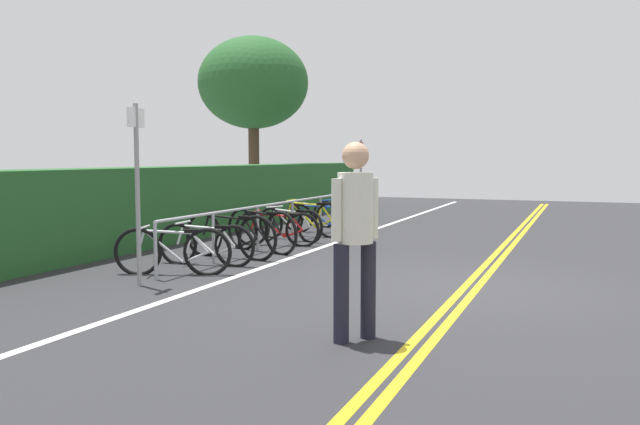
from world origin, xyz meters
TOP-DOWN VIEW (x-y plane):
  - ground_plane at (0.00, 0.00)m, footprint 35.53×13.26m
  - centre_line_yellow_inner at (0.00, -0.08)m, footprint 31.98×0.10m
  - centre_line_yellow_outer at (0.00, 0.08)m, footprint 31.98×0.10m
  - bike_lane_stripe_white at (0.00, 3.14)m, footprint 31.98×0.12m
  - bike_rack at (2.61, 4.02)m, footprint 7.42×0.05m
  - bicycle_0 at (-0.65, 4.04)m, footprint 0.67×1.60m
  - bicycle_1 at (0.24, 4.06)m, footprint 0.46×1.62m
  - bicycle_2 at (0.99, 4.07)m, footprint 0.46×1.83m
  - bicycle_3 at (1.79, 3.91)m, footprint 0.67×1.66m
  - bicycle_4 at (2.64, 4.02)m, footprint 0.46×1.64m
  - bicycle_5 at (3.48, 4.13)m, footprint 0.67×1.67m
  - bicycle_6 at (4.17, 4.01)m, footprint 0.46×1.80m
  - bicycle_7 at (4.99, 4.05)m, footprint 0.58×1.66m
  - bicycle_8 at (5.81, 3.89)m, footprint 0.54×1.60m
  - pedestrian at (-2.81, 0.58)m, footprint 0.41×0.32m
  - sign_post_near at (-1.48, 3.98)m, footprint 0.36×0.07m
  - sign_post_far at (7.27, 3.93)m, footprint 0.36×0.06m
  - hedge_backdrop at (4.11, 6.40)m, footprint 16.37×1.06m
  - tree_mid at (10.36, 8.58)m, footprint 3.50×3.50m

SIDE VIEW (x-z plane):
  - ground_plane at x=0.00m, z-range -0.05..0.00m
  - centre_line_yellow_inner at x=0.00m, z-range 0.00..0.00m
  - centre_line_yellow_outer at x=0.00m, z-range 0.00..0.00m
  - bike_lane_stripe_white at x=0.00m, z-range 0.00..0.00m
  - bicycle_4 at x=2.64m, z-range -0.02..0.65m
  - bicycle_7 at x=4.99m, z-range -0.02..0.66m
  - bicycle_1 at x=0.24m, z-range -0.02..0.66m
  - bicycle_5 at x=3.48m, z-range -0.02..0.66m
  - bicycle_8 at x=5.81m, z-range -0.02..0.67m
  - bicycle_0 at x=-0.65m, z-range -0.02..0.69m
  - bicycle_2 at x=0.99m, z-range -0.02..0.76m
  - bicycle_6 at x=4.17m, z-range -0.02..0.76m
  - bicycle_3 at x=1.79m, z-range -0.02..0.77m
  - bike_rack at x=2.61m, z-range 0.20..1.01m
  - hedge_backdrop at x=4.11m, z-range 0.00..1.46m
  - pedestrian at x=-2.81m, z-range 0.14..1.93m
  - sign_post_far at x=7.27m, z-range 0.22..2.31m
  - sign_post_near at x=-1.48m, z-range 0.23..2.56m
  - tree_mid at x=10.36m, z-range 1.25..6.72m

